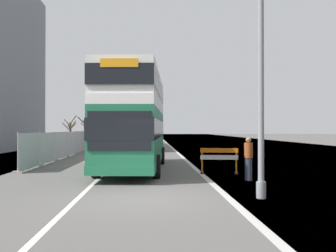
% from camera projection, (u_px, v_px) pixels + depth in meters
% --- Properties ---
extents(ground, '(140.00, 280.00, 0.10)m').
position_uv_depth(ground, '(156.00, 200.00, 11.37)').
color(ground, '#565451').
extents(double_decker_bus, '(3.30, 11.08, 4.82)m').
position_uv_depth(double_decker_bus, '(135.00, 119.00, 19.29)').
color(double_decker_bus, '#1E6B47').
rests_on(double_decker_bus, ground).
extents(lamppost_foreground, '(0.29, 0.70, 9.36)m').
position_uv_depth(lamppost_foreground, '(261.00, 50.00, 11.34)').
color(lamppost_foreground, gray).
rests_on(lamppost_foreground, ground).
extents(roadworks_barrier, '(1.74, 0.69, 1.18)m').
position_uv_depth(roadworks_barrier, '(219.00, 158.00, 17.43)').
color(roadworks_barrier, orange).
rests_on(roadworks_barrier, ground).
extents(construction_site_fence, '(0.44, 27.40, 1.91)m').
position_uv_depth(construction_site_fence, '(76.00, 143.00, 31.09)').
color(construction_site_fence, '#A8AAAD').
rests_on(construction_site_fence, ground).
extents(car_oncoming_near, '(1.97, 3.83, 2.24)m').
position_uv_depth(car_oncoming_near, '(147.00, 140.00, 35.84)').
color(car_oncoming_near, black).
rests_on(car_oncoming_near, ground).
extents(car_receding_mid, '(1.93, 3.84, 2.29)m').
position_uv_depth(car_receding_mid, '(147.00, 137.00, 43.72)').
color(car_receding_mid, navy).
rests_on(car_receding_mid, ground).
extents(car_receding_far, '(2.05, 3.85, 2.23)m').
position_uv_depth(car_receding_far, '(148.00, 136.00, 51.79)').
color(car_receding_far, slate).
rests_on(car_receding_far, ground).
extents(car_far_side, '(1.96, 4.40, 2.18)m').
position_uv_depth(car_far_side, '(151.00, 135.00, 61.55)').
color(car_far_side, navy).
rests_on(car_far_side, ground).
extents(bare_tree_far_verge_near, '(3.31, 2.91, 4.38)m').
position_uv_depth(bare_tree_far_verge_near, '(29.00, 127.00, 45.55)').
color(bare_tree_far_verge_near, '#4C3D2D').
rests_on(bare_tree_far_verge_near, ground).
extents(bare_tree_far_verge_mid, '(2.64, 2.21, 4.34)m').
position_uv_depth(bare_tree_far_verge_mid, '(70.00, 129.00, 61.57)').
color(bare_tree_far_verge_mid, '#4C3D2D').
rests_on(bare_tree_far_verge_mid, ground).
extents(bare_tree_far_verge_far, '(2.42, 3.09, 4.35)m').
position_uv_depth(bare_tree_far_verge_far, '(85.00, 128.00, 71.14)').
color(bare_tree_far_verge_far, '#4C3D2D').
rests_on(bare_tree_far_verge_far, ground).
extents(pedestrian_at_kerb, '(0.34, 0.34, 1.74)m').
position_uv_depth(pedestrian_at_kerb, '(248.00, 159.00, 15.21)').
color(pedestrian_at_kerb, '#2D3342').
rests_on(pedestrian_at_kerb, ground).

